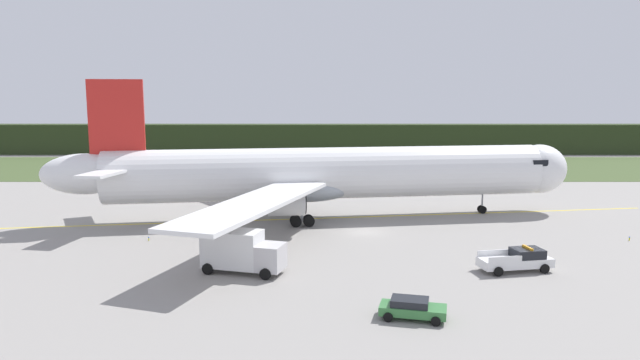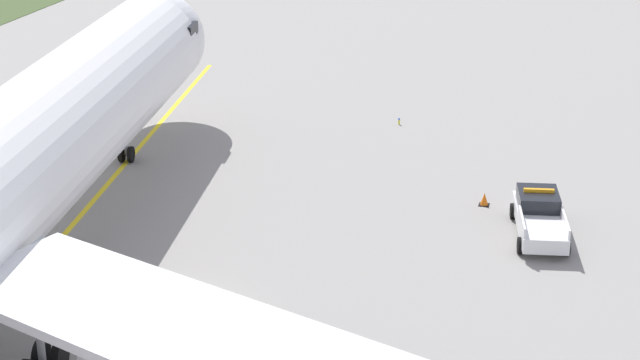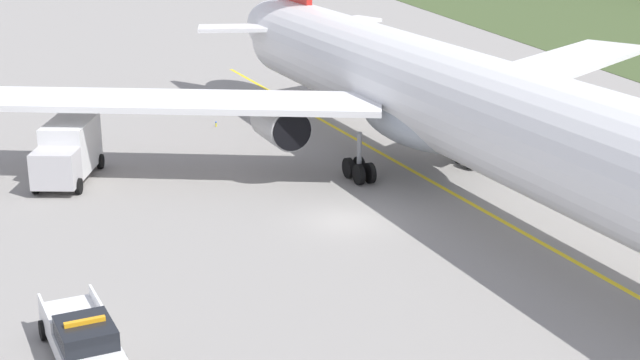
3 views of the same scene
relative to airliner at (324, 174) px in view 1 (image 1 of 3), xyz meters
name	(u,v)px [view 1 (image 1 of 3)]	position (x,y,z in m)	size (l,w,h in m)	color
ground	(364,232)	(3.99, -6.84, -5.06)	(320.00, 320.00, 0.00)	gray
grass_verge	(344,167)	(3.99, 46.42, -5.04)	(320.00, 37.37, 0.04)	#3F512B
distant_tree_line	(339,139)	(3.99, 73.35, -1.56)	(288.00, 6.25, 7.01)	#27341A
taxiway_centerline_main	(329,218)	(0.52, 0.08, -5.06)	(78.03, 0.30, 0.01)	yellow
airliner	(324,174)	(0.00, 0.00, 0.00)	(59.57, 49.96, 15.54)	white
ops_pickup_truck	(519,260)	(15.35, -19.92, -4.16)	(6.06, 3.15, 1.94)	white
catering_truck	(242,251)	(-6.63, -20.37, -3.29)	(6.86, 4.14, 3.52)	#BFBCBE
staff_car	(413,308)	(5.36, -29.88, -4.36)	(4.42, 2.72, 1.30)	#36773B
apron_cone	(539,257)	(18.11, -17.04, -4.75)	(0.51, 0.51, 0.65)	black
taxiway_edge_light_east	(630,239)	(29.40, -10.32, -4.84)	(0.12, 0.12, 0.41)	yellow
taxiway_edge_light_west	(150,239)	(-16.91, -10.32, -4.85)	(0.12, 0.12, 0.38)	yellow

